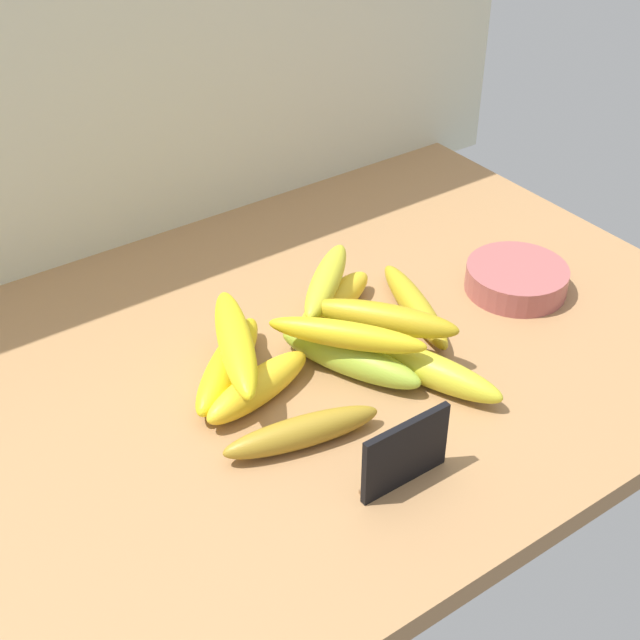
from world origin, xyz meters
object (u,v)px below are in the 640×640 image
banana_0 (258,387)px  fruit_bowl (516,279)px  banana_11 (326,281)px  banana_2 (302,432)px  banana_6 (428,369)px  chalkboard_sign (405,455)px  banana_1 (335,301)px  banana_7 (415,305)px  banana_3 (228,365)px  banana_4 (350,358)px  banana_5 (375,340)px  banana_10 (347,335)px  banana_8 (234,341)px  banana_9 (384,318)px

banana_0 → fruit_bowl: bearing=-1.1°
banana_11 → banana_2: bearing=-131.9°
fruit_bowl → banana_6: size_ratio=0.71×
fruit_bowl → chalkboard_sign: bearing=-152.0°
banana_1 → banana_7: bearing=-38.2°
fruit_bowl → banana_3: 43.14cm
banana_4 → banana_5: 5.21cm
chalkboard_sign → fruit_bowl: (36.24, 19.30, -2.02)cm
banana_3 → banana_6: size_ratio=0.96×
fruit_bowl → banana_7: 16.00cm
banana_3 → banana_11: banana_11 is taller
chalkboard_sign → banana_10: (5.73, 17.99, 2.21)cm
banana_3 → banana_6: (19.32, -14.55, -0.10)cm
banana_8 → banana_11: bearing=16.3°
banana_6 → banana_9: bearing=98.7°
banana_1 → banana_4: size_ratio=0.80×
banana_0 → banana_6: 20.57cm
fruit_bowl → banana_4: (-29.87, -1.18, 0.36)cm
chalkboard_sign → banana_10: bearing=72.3°
banana_4 → banana_6: 9.62cm
banana_0 → banana_10: (11.32, -2.09, 3.96)cm
banana_0 → chalkboard_sign: bearing=-74.4°
banana_4 → banana_9: banana_9 is taller
banana_0 → banana_7: 26.31cm
chalkboard_sign → banana_6: size_ratio=0.56×
banana_9 → banana_11: same height
fruit_bowl → banana_2: (-41.83, -8.36, -0.01)cm
banana_0 → banana_1: size_ratio=1.05×
banana_4 → banana_7: size_ratio=0.97×
banana_0 → banana_11: 19.07cm
chalkboard_sign → banana_2: (-5.59, 10.95, -2.03)cm
banana_6 → banana_3: bearing=143.0°
banana_6 → banana_5: bearing=100.0°
chalkboard_sign → banana_3: size_ratio=0.58×
banana_1 → banana_3: size_ratio=0.82×
banana_2 → banana_3: banana_3 is taller
banana_7 → banana_8: 27.14cm
banana_9 → banana_8: bearing=161.8°
banana_0 → banana_10: 12.17cm
banana_1 → banana_9: banana_9 is taller
banana_5 → fruit_bowl: bearing=-0.4°
banana_8 → fruit_bowl: bearing=-6.7°
banana_7 → banana_9: bearing=-154.2°
banana_3 → chalkboard_sign: bearing=-75.9°
banana_3 → banana_10: (12.17, -7.59, 3.88)cm
banana_11 → banana_8: bearing=-163.7°
banana_0 → banana_11: bearing=29.1°
banana_0 → banana_6: size_ratio=0.82×
chalkboard_sign → banana_11: chalkboard_sign is taller
banana_3 → banana_10: size_ratio=0.97×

